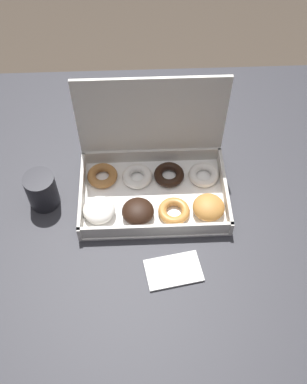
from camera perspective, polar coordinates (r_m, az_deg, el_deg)
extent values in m
plane|color=#42382D|center=(1.79, -1.71, -14.37)|extent=(8.00, 8.00, 0.00)
cube|color=#2D2D33|center=(1.16, -2.56, -1.24)|extent=(1.21, 1.01, 0.03)
cylinder|color=#2D2D33|center=(1.81, 15.61, 4.76)|extent=(0.06, 0.06, 0.70)
cube|color=white|center=(1.15, 0.00, -0.50)|extent=(0.37, 0.24, 0.01)
cube|color=beige|center=(1.06, 0.26, -4.88)|extent=(0.37, 0.01, 0.04)
cube|color=beige|center=(1.20, -0.23, 4.66)|extent=(0.37, 0.01, 0.04)
cube|color=beige|center=(1.14, -9.09, -0.13)|extent=(0.01, 0.24, 0.04)
cube|color=beige|center=(1.15, 9.02, 0.48)|extent=(0.01, 0.24, 0.04)
cube|color=beige|center=(1.11, -0.27, 9.61)|extent=(0.37, 0.01, 0.23)
ellipsoid|color=white|center=(1.10, -6.92, -2.28)|extent=(0.08, 0.08, 0.04)
ellipsoid|color=black|center=(1.09, -2.00, -2.47)|extent=(0.08, 0.08, 0.04)
torus|color=#B77A38|center=(1.10, 2.61, -2.44)|extent=(0.08, 0.08, 0.02)
ellipsoid|color=#B77A38|center=(1.11, 7.01, -1.93)|extent=(0.08, 0.08, 0.04)
torus|color=#9E6633|center=(1.17, -6.51, 2.06)|extent=(0.08, 0.08, 0.02)
torus|color=white|center=(1.17, -2.08, 2.00)|extent=(0.08, 0.08, 0.02)
torus|color=black|center=(1.17, 1.99, 2.22)|extent=(0.08, 0.08, 0.02)
torus|color=white|center=(1.18, 6.39, 2.18)|extent=(0.08, 0.08, 0.02)
cylinder|color=#232328|center=(1.14, -13.98, 0.41)|extent=(0.08, 0.08, 0.09)
cylinder|color=black|center=(1.10, -14.42, 1.75)|extent=(0.06, 0.06, 0.01)
cube|color=white|center=(1.04, 2.55, -9.94)|extent=(0.14, 0.10, 0.01)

